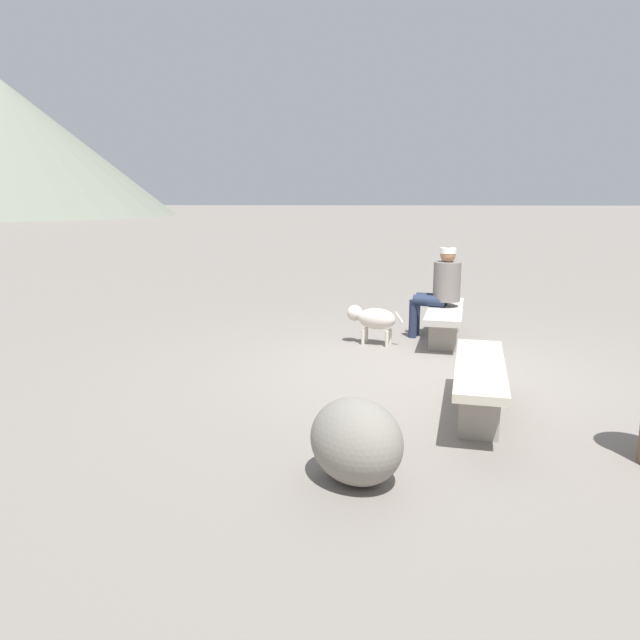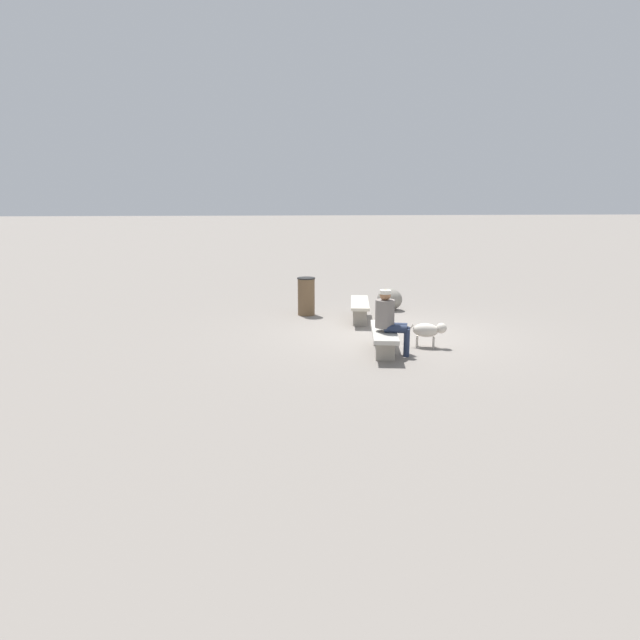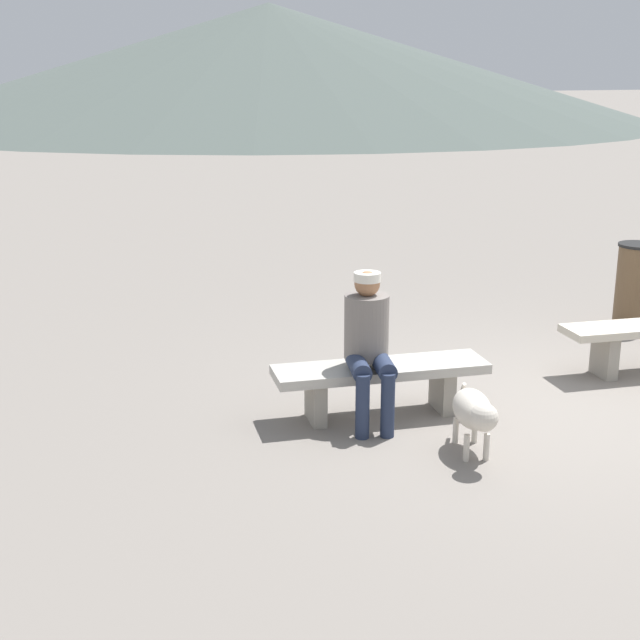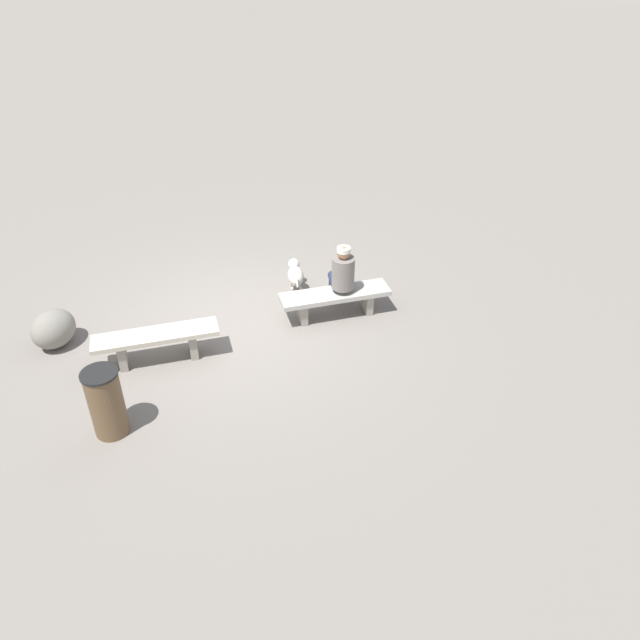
% 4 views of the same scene
% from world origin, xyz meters
% --- Properties ---
extents(ground, '(210.00, 210.00, 0.06)m').
position_xyz_m(ground, '(0.00, 0.00, -0.03)').
color(ground, gray).
extents(bench_left, '(1.83, 0.73, 0.48)m').
position_xyz_m(bench_left, '(-1.35, -0.37, 0.36)').
color(bench_left, gray).
rests_on(bench_left, ground).
extents(bench_right, '(1.82, 0.75, 0.44)m').
position_xyz_m(bench_right, '(1.50, -0.45, 0.34)').
color(bench_right, gray).
rests_on(bench_right, ground).
extents(seated_person, '(0.47, 0.66, 1.23)m').
position_xyz_m(seated_person, '(1.65, -0.40, 0.71)').
color(seated_person, slate).
rests_on(seated_person, ground).
extents(dog, '(0.42, 0.72, 0.50)m').
position_xyz_m(dog, '(1.23, 0.50, 0.34)').
color(dog, beige).
rests_on(dog, ground).
extents(trash_bin, '(0.45, 0.45, 0.95)m').
position_xyz_m(trash_bin, '(-2.25, -1.57, 0.48)').
color(trash_bin, brown).
rests_on(trash_bin, ground).
extents(boulder, '(0.90, 0.89, 0.58)m').
position_xyz_m(boulder, '(-2.65, 0.69, 0.29)').
color(boulder, gray).
rests_on(boulder, ground).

